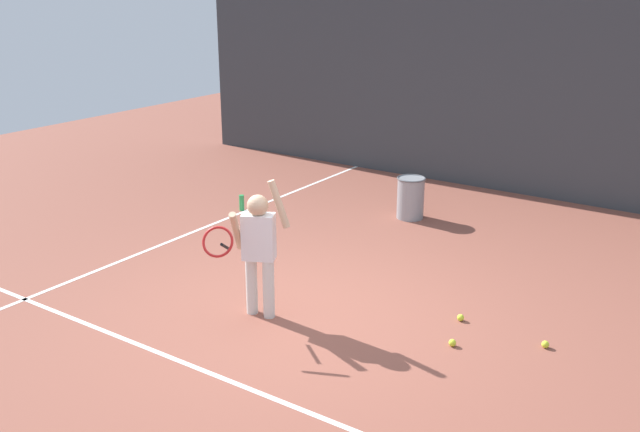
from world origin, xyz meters
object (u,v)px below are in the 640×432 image
(ball_hopper, at_px, (411,197))
(tennis_ball_0, at_px, (545,344))
(tennis_ball_2, at_px, (452,343))
(tennis_ball_4, at_px, (461,318))
(water_bottle, at_px, (242,203))
(tennis_player, at_px, (257,245))

(ball_hopper, height_order, tennis_ball_0, ball_hopper)
(tennis_ball_2, xyz_separation_m, tennis_ball_4, (-0.14, 0.50, 0.00))
(ball_hopper, relative_size, tennis_ball_4, 8.52)
(tennis_ball_2, height_order, tennis_ball_4, same)
(water_bottle, distance_m, tennis_ball_0, 4.94)
(tennis_player, bearing_deg, tennis_ball_0, -5.09)
(tennis_ball_0, height_order, tennis_ball_2, same)
(tennis_player, distance_m, ball_hopper, 3.46)
(water_bottle, bearing_deg, tennis_ball_2, -25.37)
(tennis_player, distance_m, tennis_ball_4, 2.04)
(tennis_player, height_order, water_bottle, tennis_player)
(tennis_player, relative_size, tennis_ball_0, 20.46)
(ball_hopper, height_order, tennis_ball_2, ball_hopper)
(ball_hopper, xyz_separation_m, water_bottle, (-2.08, -1.03, -0.18))
(ball_hopper, relative_size, tennis_ball_0, 8.52)
(water_bottle, distance_m, tennis_ball_4, 4.14)
(ball_hopper, xyz_separation_m, tennis_ball_0, (2.64, -2.51, -0.26))
(tennis_ball_4, bearing_deg, water_bottle, 160.01)
(water_bottle, bearing_deg, ball_hopper, 26.35)
(tennis_ball_4, bearing_deg, tennis_player, -149.21)
(tennis_ball_0, xyz_separation_m, tennis_ball_2, (-0.69, -0.43, 0.00))
(tennis_ball_0, bearing_deg, tennis_ball_2, -147.73)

